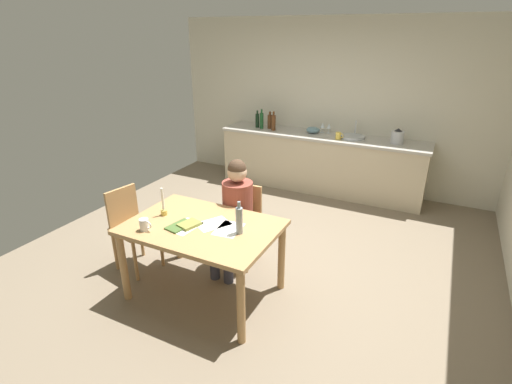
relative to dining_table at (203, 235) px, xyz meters
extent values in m
cube|color=#7A6B56|center=(0.14, 0.85, -0.67)|extent=(5.20, 5.20, 0.04)
cube|color=beige|center=(0.14, 3.45, 0.65)|extent=(5.20, 0.12, 2.60)
cube|color=beige|center=(0.14, 3.09, -0.22)|extent=(3.17, 0.60, 0.86)
cube|color=#B7B2A8|center=(0.14, 3.09, 0.23)|extent=(3.21, 0.64, 0.04)
cube|color=tan|center=(0.00, 0.00, 0.08)|extent=(1.37, 0.94, 0.04)
cylinder|color=tan|center=(-0.62, -0.41, -0.29)|extent=(0.07, 0.07, 0.71)
cylinder|color=tan|center=(0.62, -0.41, -0.29)|extent=(0.07, 0.07, 0.71)
cylinder|color=tan|center=(-0.62, 0.41, -0.29)|extent=(0.07, 0.07, 0.71)
cylinder|color=tan|center=(0.62, 0.41, -0.29)|extent=(0.07, 0.07, 0.71)
cube|color=tan|center=(0.02, 0.65, -0.20)|extent=(0.41, 0.41, 0.04)
cube|color=tan|center=(0.02, 0.83, 0.01)|extent=(0.36, 0.04, 0.40)
cylinder|color=tan|center=(-0.14, 0.47, -0.43)|extent=(0.04, 0.04, 0.44)
cylinder|color=tan|center=(0.20, 0.48, -0.43)|extent=(0.04, 0.04, 0.44)
cylinder|color=tan|center=(-0.15, 0.81, -0.43)|extent=(0.04, 0.04, 0.44)
cylinder|color=tan|center=(0.19, 0.82, -0.43)|extent=(0.04, 0.04, 0.44)
cylinder|color=brown|center=(0.02, 0.63, 0.05)|extent=(0.33, 0.33, 0.50)
sphere|color=#D8AD8C|center=(0.02, 0.63, 0.41)|extent=(0.20, 0.20, 0.20)
sphere|color=#473323|center=(0.02, 0.63, 0.45)|extent=(0.19, 0.19, 0.19)
cylinder|color=#383847|center=(-0.05, 0.44, -0.20)|extent=(0.14, 0.38, 0.13)
cylinder|color=#383847|center=(-0.05, 0.25, -0.42)|extent=(0.10, 0.10, 0.45)
cylinder|color=#383847|center=(0.11, 0.44, -0.20)|extent=(0.14, 0.38, 0.13)
cylinder|color=#383847|center=(0.11, 0.25, -0.42)|extent=(0.10, 0.10, 0.45)
cube|color=tan|center=(-0.88, 0.05, -0.17)|extent=(0.46, 0.46, 0.04)
cube|color=tan|center=(-1.07, 0.08, 0.04)|extent=(0.09, 0.36, 0.40)
cylinder|color=tan|center=(-0.75, -0.14, -0.42)|extent=(0.04, 0.04, 0.46)
cylinder|color=tan|center=(-0.69, 0.19, -0.42)|extent=(0.04, 0.04, 0.46)
cylinder|color=tan|center=(-1.08, -0.09, -0.42)|extent=(0.04, 0.04, 0.46)
cylinder|color=tan|center=(-1.02, 0.25, -0.42)|extent=(0.04, 0.04, 0.46)
cylinder|color=white|center=(-0.40, -0.30, 0.15)|extent=(0.08, 0.08, 0.11)
torus|color=white|center=(-0.36, -0.30, 0.16)|extent=(0.07, 0.01, 0.07)
cylinder|color=gold|center=(-0.44, 0.01, 0.12)|extent=(0.06, 0.06, 0.05)
cylinder|color=white|center=(-0.44, 0.01, 0.26)|extent=(0.02, 0.02, 0.23)
cube|color=#44612B|center=(-0.16, -0.11, 0.11)|extent=(0.19, 0.27, 0.02)
cube|color=olive|center=(-0.09, -0.06, 0.11)|extent=(0.19, 0.22, 0.03)
cube|color=white|center=(-0.12, -0.09, 0.10)|extent=(0.24, 0.32, 0.00)
cube|color=white|center=(0.08, 0.07, 0.10)|extent=(0.33, 0.36, 0.00)
cube|color=white|center=(0.26, 0.04, 0.10)|extent=(0.24, 0.32, 0.00)
cylinder|color=#8C999E|center=(0.38, 0.03, 0.22)|extent=(0.06, 0.06, 0.24)
cylinder|color=#8C999E|center=(0.38, 0.03, 0.37)|extent=(0.03, 0.03, 0.06)
cylinder|color=#B2B7BC|center=(0.61, 3.09, 0.27)|extent=(0.36, 0.36, 0.04)
cylinder|color=silver|center=(0.61, 3.25, 0.37)|extent=(0.02, 0.02, 0.24)
cylinder|color=black|center=(-0.97, 3.08, 0.36)|extent=(0.06, 0.06, 0.22)
cylinder|color=black|center=(-0.97, 3.08, 0.50)|extent=(0.03, 0.03, 0.06)
cylinder|color=#194C23|center=(-0.87, 3.04, 0.38)|extent=(0.06, 0.06, 0.25)
cylinder|color=#194C23|center=(-0.87, 3.04, 0.54)|extent=(0.03, 0.03, 0.06)
cylinder|color=#593319|center=(-0.76, 3.11, 0.36)|extent=(0.08, 0.08, 0.22)
cylinder|color=#593319|center=(-0.76, 3.11, 0.50)|extent=(0.04, 0.04, 0.06)
cylinder|color=#593319|center=(-0.65, 3.02, 0.37)|extent=(0.07, 0.07, 0.24)
cylinder|color=#593319|center=(-0.65, 3.02, 0.52)|extent=(0.03, 0.03, 0.06)
ellipsoid|color=#668C99|center=(-0.02, 3.14, 0.30)|extent=(0.21, 0.21, 0.10)
cylinder|color=#B7BABF|center=(1.24, 3.09, 0.34)|extent=(0.18, 0.18, 0.18)
cone|color=#262628|center=(1.24, 3.09, 0.45)|extent=(0.11, 0.11, 0.04)
cylinder|color=silver|center=(0.20, 3.24, 0.25)|extent=(0.06, 0.06, 0.00)
cylinder|color=silver|center=(0.20, 3.24, 0.29)|extent=(0.01, 0.01, 0.07)
cone|color=silver|center=(0.20, 3.24, 0.37)|extent=(0.07, 0.07, 0.08)
cylinder|color=silver|center=(0.10, 3.24, 0.25)|extent=(0.06, 0.06, 0.00)
cylinder|color=silver|center=(0.10, 3.24, 0.29)|extent=(0.01, 0.01, 0.07)
cone|color=silver|center=(0.10, 3.24, 0.37)|extent=(0.07, 0.07, 0.08)
cylinder|color=#F2CC4C|center=(0.43, 2.94, 0.31)|extent=(0.08, 0.08, 0.11)
torus|color=#F2CC4C|center=(0.48, 2.94, 0.31)|extent=(0.07, 0.01, 0.07)
camera|label=1|loc=(1.83, -2.54, 1.73)|focal=26.87mm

